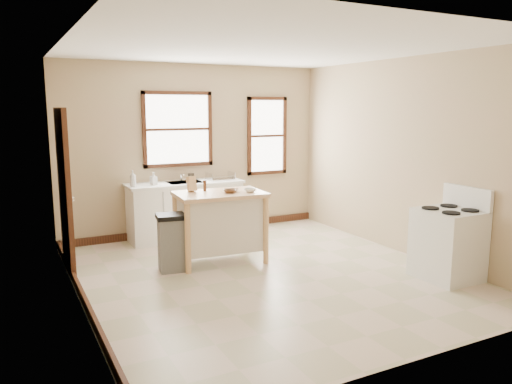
# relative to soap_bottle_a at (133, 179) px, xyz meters

# --- Properties ---
(floor) EXTENTS (5.00, 5.00, 0.00)m
(floor) POSITION_rel_soap_bottle_a_xyz_m (1.15, -2.11, -1.04)
(floor) COLOR beige
(floor) RESTS_ON ground
(ceiling) EXTENTS (5.00, 5.00, 0.00)m
(ceiling) POSITION_rel_soap_bottle_a_xyz_m (1.15, -2.11, 1.76)
(ceiling) COLOR white
(ceiling) RESTS_ON ground
(wall_back) EXTENTS (4.50, 0.04, 2.80)m
(wall_back) POSITION_rel_soap_bottle_a_xyz_m (1.15, 0.39, 0.36)
(wall_back) COLOR tan
(wall_back) RESTS_ON ground
(wall_left) EXTENTS (0.04, 5.00, 2.80)m
(wall_left) POSITION_rel_soap_bottle_a_xyz_m (-1.10, -2.11, 0.36)
(wall_left) COLOR tan
(wall_left) RESTS_ON ground
(wall_right) EXTENTS (0.04, 5.00, 2.80)m
(wall_right) POSITION_rel_soap_bottle_a_xyz_m (3.40, -2.11, 0.36)
(wall_right) COLOR tan
(wall_right) RESTS_ON ground
(window_main) EXTENTS (1.17, 0.06, 1.22)m
(window_main) POSITION_rel_soap_bottle_a_xyz_m (0.85, 0.37, 0.71)
(window_main) COLOR black
(window_main) RESTS_ON wall_back
(window_side) EXTENTS (0.77, 0.06, 1.37)m
(window_side) POSITION_rel_soap_bottle_a_xyz_m (2.50, 0.37, 0.56)
(window_side) COLOR black
(window_side) RESTS_ON wall_back
(door_left) EXTENTS (0.06, 0.90, 2.10)m
(door_left) POSITION_rel_soap_bottle_a_xyz_m (-1.06, -0.81, 0.01)
(door_left) COLOR black
(door_left) RESTS_ON ground
(baseboard_back) EXTENTS (4.50, 0.04, 0.12)m
(baseboard_back) POSITION_rel_soap_bottle_a_xyz_m (1.15, 0.36, -0.98)
(baseboard_back) COLOR black
(baseboard_back) RESTS_ON ground
(baseboard_left) EXTENTS (0.04, 5.00, 0.12)m
(baseboard_left) POSITION_rel_soap_bottle_a_xyz_m (-1.07, -2.11, -0.98)
(baseboard_left) COLOR black
(baseboard_left) RESTS_ON ground
(sink_counter) EXTENTS (1.86, 0.62, 0.92)m
(sink_counter) POSITION_rel_soap_bottle_a_xyz_m (0.85, 0.09, -0.58)
(sink_counter) COLOR white
(sink_counter) RESTS_ON ground
(faucet) EXTENTS (0.03, 0.03, 0.22)m
(faucet) POSITION_rel_soap_bottle_a_xyz_m (0.85, 0.27, -0.01)
(faucet) COLOR silver
(faucet) RESTS_ON sink_counter
(soap_bottle_a) EXTENTS (0.11, 0.11, 0.25)m
(soap_bottle_a) POSITION_rel_soap_bottle_a_xyz_m (0.00, 0.00, 0.00)
(soap_bottle_a) COLOR #B2B2B2
(soap_bottle_a) RESTS_ON sink_counter
(soap_bottle_b) EXTENTS (0.11, 0.11, 0.19)m
(soap_bottle_b) POSITION_rel_soap_bottle_a_xyz_m (0.33, 0.06, -0.03)
(soap_bottle_b) COLOR #B2B2B2
(soap_bottle_b) RESTS_ON sink_counter
(dish_rack) EXTENTS (0.48, 0.40, 0.11)m
(dish_rack) POSITION_rel_soap_bottle_a_xyz_m (1.47, 0.08, -0.07)
(dish_rack) COLOR silver
(dish_rack) RESTS_ON sink_counter
(kitchen_island) EXTENTS (1.24, 0.85, 0.97)m
(kitchen_island) POSITION_rel_soap_bottle_a_xyz_m (0.85, -1.33, -0.56)
(kitchen_island) COLOR tan
(kitchen_island) RESTS_ON ground
(knife_block) EXTENTS (0.11, 0.11, 0.20)m
(knife_block) POSITION_rel_soap_bottle_a_xyz_m (0.53, -1.11, 0.02)
(knife_block) COLOR tan
(knife_block) RESTS_ON kitchen_island
(pepper_grinder) EXTENTS (0.06, 0.06, 0.15)m
(pepper_grinder) POSITION_rel_soap_bottle_a_xyz_m (0.71, -1.14, -0.00)
(pepper_grinder) COLOR #412311
(pepper_grinder) RESTS_ON kitchen_island
(bowl_a) EXTENTS (0.25, 0.25, 0.05)m
(bowl_a) POSITION_rel_soap_bottle_a_xyz_m (0.96, -1.42, -0.05)
(bowl_a) COLOR brown
(bowl_a) RESTS_ON kitchen_island
(bowl_b) EXTENTS (0.20, 0.20, 0.04)m
(bowl_b) POSITION_rel_soap_bottle_a_xyz_m (1.04, -1.35, -0.06)
(bowl_b) COLOR brown
(bowl_b) RESTS_ON kitchen_island
(bowl_c) EXTENTS (0.17, 0.17, 0.05)m
(bowl_c) POSITION_rel_soap_bottle_a_xyz_m (1.22, -1.50, -0.05)
(bowl_c) COLOR white
(bowl_c) RESTS_ON kitchen_island
(trash_bin) EXTENTS (0.43, 0.38, 0.75)m
(trash_bin) POSITION_rel_soap_bottle_a_xyz_m (0.14, -1.41, -0.67)
(trash_bin) COLOR #5F605D
(trash_bin) RESTS_ON ground
(gas_stove) EXTENTS (0.70, 0.71, 1.14)m
(gas_stove) POSITION_rel_soap_bottle_a_xyz_m (3.07, -3.26, -0.47)
(gas_stove) COLOR white
(gas_stove) RESTS_ON ground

